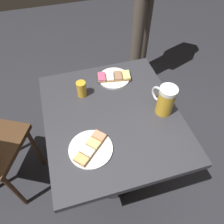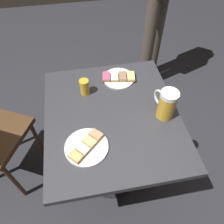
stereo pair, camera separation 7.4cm
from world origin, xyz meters
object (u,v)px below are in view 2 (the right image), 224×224
object	(u,v)px
plate_far	(119,78)
beer_mug	(166,104)
beer_glass_small	(85,87)
plate_near	(86,146)

from	to	relation	value
plate_far	beer_mug	distance (m)	0.38
beer_glass_small	plate_far	bearing A→B (deg)	-69.42
plate_far	beer_glass_small	size ratio (longest dim) A/B	2.21
plate_near	plate_far	world-z (taller)	same
beer_glass_small	plate_near	bearing A→B (deg)	175.01
plate_near	plate_far	distance (m)	0.51
plate_near	beer_mug	distance (m)	0.46
plate_near	beer_glass_small	xyz separation A→B (m)	(0.37, -0.03, 0.04)
plate_far	beer_glass_small	bearing A→B (deg)	110.58
plate_far	beer_mug	bearing A→B (deg)	-150.29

